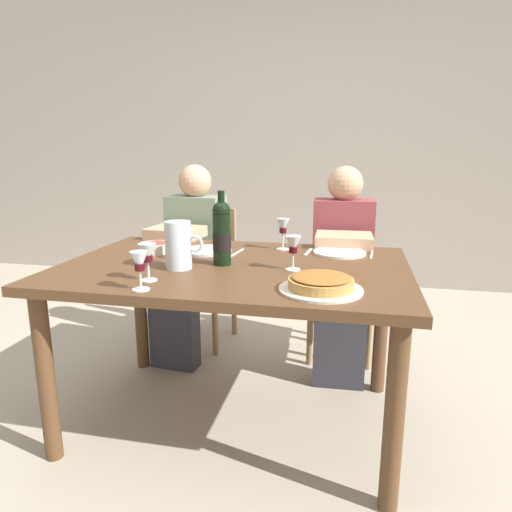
# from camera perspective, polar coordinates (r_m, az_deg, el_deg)

# --- Properties ---
(ground_plane) EXTENTS (8.00, 8.00, 0.00)m
(ground_plane) POSITION_cam_1_polar(r_m,az_deg,el_deg) (2.31, -2.57, -19.65)
(ground_plane) COLOR #B2A893
(back_wall) EXTENTS (8.00, 0.10, 2.80)m
(back_wall) POSITION_cam_1_polar(r_m,az_deg,el_deg) (4.35, 5.63, 15.14)
(back_wall) COLOR #A3998E
(back_wall) RESTS_ON ground
(dining_table) EXTENTS (1.50, 1.00, 0.76)m
(dining_table) POSITION_cam_1_polar(r_m,az_deg,el_deg) (2.02, -2.77, -3.58)
(dining_table) COLOR brown
(dining_table) RESTS_ON ground
(wine_bottle) EXTENTS (0.08, 0.08, 0.32)m
(wine_bottle) POSITION_cam_1_polar(r_m,az_deg,el_deg) (1.97, -4.30, 2.86)
(wine_bottle) COLOR black
(wine_bottle) RESTS_ON dining_table
(water_pitcher) EXTENTS (0.16, 0.11, 0.20)m
(water_pitcher) POSITION_cam_1_polar(r_m,az_deg,el_deg) (1.93, -9.63, 1.00)
(water_pitcher) COLOR silver
(water_pitcher) RESTS_ON dining_table
(baked_tart) EXTENTS (0.30, 0.30, 0.06)m
(baked_tart) POSITION_cam_1_polar(r_m,az_deg,el_deg) (1.64, 8.10, -3.40)
(baked_tart) COLOR silver
(baked_tart) RESTS_ON dining_table
(salad_bowl) EXTENTS (0.16, 0.16, 0.05)m
(salad_bowl) POSITION_cam_1_polar(r_m,az_deg,el_deg) (2.27, -12.40, 1.14)
(salad_bowl) COLOR silver
(salad_bowl) RESTS_ON dining_table
(wine_glass_left_diner) EXTENTS (0.07, 0.07, 0.14)m
(wine_glass_left_diner) POSITION_cam_1_polar(r_m,az_deg,el_deg) (1.78, -13.39, 0.14)
(wine_glass_left_diner) COLOR silver
(wine_glass_left_diner) RESTS_ON dining_table
(wine_glass_right_diner) EXTENTS (0.07, 0.07, 0.14)m
(wine_glass_right_diner) POSITION_cam_1_polar(r_m,az_deg,el_deg) (1.66, -14.34, -0.90)
(wine_glass_right_diner) COLOR silver
(wine_glass_right_diner) RESTS_ON dining_table
(wine_glass_centre) EXTENTS (0.06, 0.06, 0.16)m
(wine_glass_centre) POSITION_cam_1_polar(r_m,az_deg,el_deg) (2.27, 3.39, 3.54)
(wine_glass_centre) COLOR silver
(wine_glass_centre) RESTS_ON dining_table
(wine_glass_spare) EXTENTS (0.07, 0.07, 0.14)m
(wine_glass_spare) POSITION_cam_1_polar(r_m,az_deg,el_deg) (1.89, 4.67, 1.19)
(wine_glass_spare) COLOR silver
(wine_glass_spare) RESTS_ON dining_table
(dinner_plate_left_setting) EXTENTS (0.24, 0.24, 0.01)m
(dinner_plate_left_setting) POSITION_cam_1_polar(r_m,az_deg,el_deg) (2.25, -6.11, 0.68)
(dinner_plate_left_setting) COLOR silver
(dinner_plate_left_setting) RESTS_ON dining_table
(dinner_plate_right_setting) EXTENTS (0.25, 0.25, 0.01)m
(dinner_plate_right_setting) POSITION_cam_1_polar(r_m,az_deg,el_deg) (2.23, 10.38, 0.43)
(dinner_plate_right_setting) COLOR silver
(dinner_plate_right_setting) RESTS_ON dining_table
(fork_left_setting) EXTENTS (0.03, 0.16, 0.00)m
(fork_left_setting) POSITION_cam_1_polar(r_m,az_deg,el_deg) (2.30, -9.66, 0.76)
(fork_left_setting) COLOR silver
(fork_left_setting) RESTS_ON dining_table
(knife_left_setting) EXTENTS (0.03, 0.18, 0.00)m
(knife_left_setting) POSITION_cam_1_polar(r_m,az_deg,el_deg) (2.21, -2.40, 0.42)
(knife_left_setting) COLOR silver
(knife_left_setting) RESTS_ON dining_table
(knife_right_setting) EXTENTS (0.02, 0.18, 0.00)m
(knife_right_setting) POSITION_cam_1_polar(r_m,az_deg,el_deg) (2.23, 14.22, 0.16)
(knife_right_setting) COLOR silver
(knife_right_setting) RESTS_ON dining_table
(spoon_right_setting) EXTENTS (0.03, 0.16, 0.00)m
(spoon_right_setting) POSITION_cam_1_polar(r_m,az_deg,el_deg) (2.24, 6.54, 0.52)
(spoon_right_setting) COLOR silver
(spoon_right_setting) RESTS_ON dining_table
(chair_left) EXTENTS (0.44, 0.44, 0.87)m
(chair_left) POSITION_cam_1_polar(r_m,az_deg,el_deg) (3.04, -6.41, -1.24)
(chair_left) COLOR #9E7A51
(chair_left) RESTS_ON ground
(diner_left) EXTENTS (0.37, 0.53, 1.16)m
(diner_left) POSITION_cam_1_polar(r_m,az_deg,el_deg) (2.80, -8.34, -0.02)
(diner_left) COLOR gray
(diner_left) RESTS_ON ground
(chair_right) EXTENTS (0.41, 0.41, 0.87)m
(chair_right) POSITION_cam_1_polar(r_m,az_deg,el_deg) (2.88, 10.58, -2.23)
(chair_right) COLOR #9E7A51
(chair_right) RESTS_ON ground
(diner_right) EXTENTS (0.35, 0.51, 1.16)m
(diner_right) POSITION_cam_1_polar(r_m,az_deg,el_deg) (2.62, 10.69, -1.07)
(diner_right) COLOR #8E3D42
(diner_right) RESTS_ON ground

